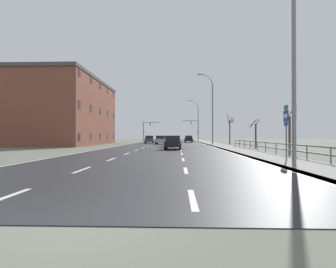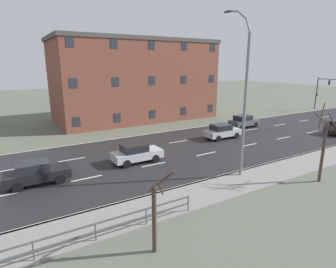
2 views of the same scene
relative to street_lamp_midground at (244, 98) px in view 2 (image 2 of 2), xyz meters
name	(u,v)px [view 2 (image 2 of 2)]	position (x,y,z in m)	size (l,w,h in m)	color
ground_plane	(251,137)	(-7.46, 9.30, -5.70)	(160.00, 160.00, 0.12)	#5B6051
road_asphalt_strip	(314,125)	(-7.46, 21.29, -5.63)	(14.00, 120.00, 0.03)	#232326
street_lamp_midground	(244,98)	(0.00, 0.00, 0.00)	(2.49, 0.24, 11.51)	slate
traffic_signal_left	(322,89)	(-14.53, 34.13, -1.93)	(4.58, 0.36, 5.64)	#38383A
car_near_left	(136,153)	(-6.40, -5.22, -4.83)	(1.87, 4.11, 1.57)	#B7B7BC
car_far_left	(37,173)	(-5.98, -12.78, -4.83)	(1.91, 4.14, 1.57)	black
car_mid_centre	(222,131)	(-8.54, 5.99, -4.83)	(1.90, 4.13, 1.57)	#B7B7BC
car_near_right	(244,121)	(-11.26, 12.07, -4.83)	(1.96, 4.16, 1.57)	#474C51
brick_building	(135,80)	(-24.19, 2.92, 0.04)	(10.77, 22.77, 11.33)	brown
bare_tree_mid	(155,215)	(4.29, -9.25, -3.89)	(1.25, 0.84, 3.76)	#423328
bare_tree_far	(324,147)	(3.67, 3.96, -3.14)	(1.31, 1.71, 5.41)	#423328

